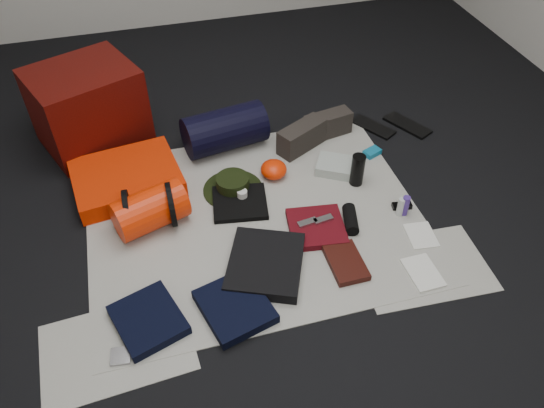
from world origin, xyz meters
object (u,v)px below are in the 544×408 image
object	(u,v)px
water_bottle	(357,170)
stuff_sack	(150,210)
sleeping_pad	(127,178)
navy_duffel	(225,130)
compact_camera	(335,166)
red_cabinet	(88,107)
paperback_book	(346,263)

from	to	relation	value
water_bottle	stuff_sack	bearing A→B (deg)	-178.83
sleeping_pad	navy_duffel	bearing A→B (deg)	18.38
sleeping_pad	compact_camera	size ratio (longest dim) A/B	4.58
sleeping_pad	navy_duffel	size ratio (longest dim) A/B	1.18
red_cabinet	compact_camera	bearing A→B (deg)	-49.20
red_cabinet	navy_duffel	xyz separation A→B (m)	(0.70, -0.27, -0.10)
sleeping_pad	paperback_book	size ratio (longest dim) A/B	2.31
red_cabinet	compact_camera	world-z (taller)	red_cabinet
red_cabinet	sleeping_pad	distance (m)	0.51
paperback_book	red_cabinet	bearing A→B (deg)	129.13
red_cabinet	navy_duffel	size ratio (longest dim) A/B	1.19
stuff_sack	navy_duffel	xyz separation A→B (m)	(0.47, 0.51, 0.02)
paperback_book	stuff_sack	bearing A→B (deg)	148.47
stuff_sack	compact_camera	bearing A→B (deg)	8.94
stuff_sack	navy_duffel	size ratio (longest dim) A/B	0.75
sleeping_pad	stuff_sack	xyz separation A→B (m)	(0.09, -0.32, 0.05)
compact_camera	paperback_book	distance (m)	0.67
compact_camera	paperback_book	bearing A→B (deg)	-84.45
water_bottle	compact_camera	size ratio (longest dim) A/B	1.53
sleeping_pad	compact_camera	world-z (taller)	sleeping_pad
red_cabinet	paperback_book	world-z (taller)	red_cabinet
water_bottle	paperback_book	xyz separation A→B (m)	(-0.25, -0.51, -0.07)
sleeping_pad	paperback_book	xyz separation A→B (m)	(0.90, -0.81, -0.03)
sleeping_pad	compact_camera	bearing A→B (deg)	-8.64
navy_duffel	compact_camera	bearing A→B (deg)	-43.41
red_cabinet	paperback_book	xyz separation A→B (m)	(1.04, -1.27, -0.20)
navy_duffel	stuff_sack	bearing A→B (deg)	-142.26
red_cabinet	compact_camera	distance (m)	1.40
stuff_sack	compact_camera	world-z (taller)	stuff_sack
red_cabinet	navy_duffel	distance (m)	0.76
red_cabinet	sleeping_pad	size ratio (longest dim) A/B	1.01
sleeping_pad	paperback_book	bearing A→B (deg)	-41.94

